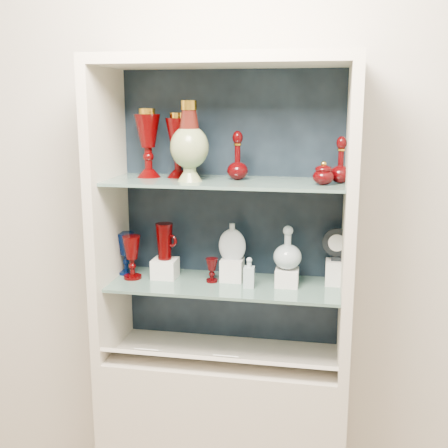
% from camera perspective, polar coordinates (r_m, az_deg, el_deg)
% --- Properties ---
extents(wall_back, '(3.50, 0.02, 2.80)m').
position_cam_1_polar(wall_back, '(2.40, 0.96, 3.43)').
color(wall_back, beige).
rests_on(wall_back, ground).
extents(cabinet_base, '(1.00, 0.40, 0.75)m').
position_cam_1_polar(cabinet_base, '(2.56, 0.00, -20.64)').
color(cabinet_base, beige).
rests_on(cabinet_base, ground).
extents(cabinet_back_panel, '(0.98, 0.02, 1.15)m').
position_cam_1_polar(cabinet_back_panel, '(2.38, 0.84, 1.54)').
color(cabinet_back_panel, black).
rests_on(cabinet_back_panel, cabinet_base).
extents(cabinet_side_left, '(0.04, 0.40, 1.15)m').
position_cam_1_polar(cabinet_side_left, '(2.33, -11.67, 1.06)').
color(cabinet_side_left, beige).
rests_on(cabinet_side_left, cabinet_base).
extents(cabinet_side_right, '(0.04, 0.40, 1.15)m').
position_cam_1_polar(cabinet_side_right, '(2.17, 12.59, 0.15)').
color(cabinet_side_right, beige).
rests_on(cabinet_side_right, cabinet_base).
extents(cabinet_top_cap, '(1.00, 0.40, 0.04)m').
position_cam_1_polar(cabinet_top_cap, '(2.16, 0.00, 16.29)').
color(cabinet_top_cap, beige).
rests_on(cabinet_top_cap, cabinet_side_left).
extents(shelf_lower, '(0.92, 0.34, 0.01)m').
position_cam_1_polar(shelf_lower, '(2.29, 0.09, -6.16)').
color(shelf_lower, slate).
rests_on(shelf_lower, cabinet_side_left).
extents(shelf_upper, '(0.92, 0.34, 0.01)m').
position_cam_1_polar(shelf_upper, '(2.19, 0.10, 4.30)').
color(shelf_upper, slate).
rests_on(shelf_upper, cabinet_side_left).
extents(label_ledge, '(0.92, 0.17, 0.09)m').
position_cam_1_polar(label_ledge, '(2.27, -0.52, -13.52)').
color(label_ledge, beige).
rests_on(label_ledge, cabinet_base).
extents(label_card_0, '(0.10, 0.06, 0.03)m').
position_cam_1_polar(label_card_0, '(2.26, 0.33, -13.24)').
color(label_card_0, white).
rests_on(label_card_0, label_ledge).
extents(label_card_1, '(0.10, 0.06, 0.03)m').
position_cam_1_polar(label_card_1, '(2.33, -7.63, -12.51)').
color(label_card_1, white).
rests_on(label_card_1, label_ledge).
extents(pedestal_lamp_left, '(0.12, 0.12, 0.27)m').
position_cam_1_polar(pedestal_lamp_left, '(2.30, -7.73, 8.14)').
color(pedestal_lamp_left, '#470000').
rests_on(pedestal_lamp_left, shelf_upper).
extents(pedestal_lamp_right, '(0.10, 0.10, 0.26)m').
position_cam_1_polar(pedestal_lamp_right, '(2.28, -4.71, 7.97)').
color(pedestal_lamp_right, '#470000').
rests_on(pedestal_lamp_right, shelf_upper).
extents(enamel_urn, '(0.18, 0.18, 0.30)m').
position_cam_1_polar(enamel_urn, '(2.16, -3.54, 8.38)').
color(enamel_urn, '#0B4311').
rests_on(enamel_urn, shelf_upper).
extents(ruby_decanter_a, '(0.10, 0.10, 0.21)m').
position_cam_1_polar(ruby_decanter_a, '(2.20, 1.39, 7.27)').
color(ruby_decanter_a, '#390102').
rests_on(ruby_decanter_a, shelf_upper).
extents(ruby_decanter_b, '(0.08, 0.08, 0.19)m').
position_cam_1_polar(ruby_decanter_b, '(2.15, 11.79, 6.53)').
color(ruby_decanter_b, '#390102').
rests_on(ruby_decanter_b, shelf_upper).
extents(lidded_bowl, '(0.10, 0.10, 0.09)m').
position_cam_1_polar(lidded_bowl, '(2.10, 10.07, 5.14)').
color(lidded_bowl, '#390102').
rests_on(lidded_bowl, shelf_upper).
extents(cobalt_goblet, '(0.09, 0.09, 0.18)m').
position_cam_1_polar(cobalt_goblet, '(2.43, -9.96, -2.94)').
color(cobalt_goblet, '#001042').
rests_on(cobalt_goblet, shelf_lower).
extents(ruby_goblet_tall, '(0.08, 0.08, 0.18)m').
position_cam_1_polar(ruby_goblet_tall, '(2.35, -9.33, -3.37)').
color(ruby_goblet_tall, '#470000').
rests_on(ruby_goblet_tall, shelf_lower).
extents(ruby_goblet_small, '(0.05, 0.05, 0.10)m').
position_cam_1_polar(ruby_goblet_small, '(2.29, -1.24, -4.72)').
color(ruby_goblet_small, '#390102').
rests_on(ruby_goblet_small, shelf_lower).
extents(riser_ruby_pitcher, '(0.10, 0.10, 0.08)m').
position_cam_1_polar(riser_ruby_pitcher, '(2.36, -6.00, -4.49)').
color(riser_ruby_pitcher, silver).
rests_on(riser_ruby_pitcher, shelf_lower).
extents(ruby_pitcher, '(0.13, 0.11, 0.15)m').
position_cam_1_polar(ruby_pitcher, '(2.33, -6.07, -1.77)').
color(ruby_pitcher, '#470000').
rests_on(ruby_pitcher, riser_ruby_pitcher).
extents(clear_square_bottle, '(0.04, 0.04, 0.12)m').
position_cam_1_polar(clear_square_bottle, '(2.22, 2.57, -4.92)').
color(clear_square_bottle, '#9DB4B9').
rests_on(clear_square_bottle, shelf_lower).
extents(riser_flat_flask, '(0.09, 0.09, 0.09)m').
position_cam_1_polar(riser_flat_flask, '(2.31, 0.83, -4.67)').
color(riser_flat_flask, silver).
rests_on(riser_flat_flask, shelf_lower).
extents(flat_flask, '(0.11, 0.04, 0.16)m').
position_cam_1_polar(flat_flask, '(2.28, 0.84, -1.72)').
color(flat_flask, '#A0AEB4').
rests_on(flat_flask, riser_flat_flask).
extents(riser_clear_round_decanter, '(0.09, 0.09, 0.07)m').
position_cam_1_polar(riser_clear_round_decanter, '(2.26, 6.41, -5.41)').
color(riser_clear_round_decanter, silver).
rests_on(riser_clear_round_decanter, shelf_lower).
extents(clear_round_decanter, '(0.15, 0.15, 0.17)m').
position_cam_1_polar(clear_round_decanter, '(2.23, 6.48, -2.50)').
color(clear_round_decanter, '#9DB4B9').
rests_on(clear_round_decanter, riser_clear_round_decanter).
extents(riser_cameo_medallion, '(0.08, 0.08, 0.10)m').
position_cam_1_polar(riser_cameo_medallion, '(2.30, 11.26, -4.84)').
color(riser_cameo_medallion, silver).
rests_on(riser_cameo_medallion, shelf_lower).
extents(cameo_medallion, '(0.12, 0.04, 0.14)m').
position_cam_1_polar(cameo_medallion, '(2.27, 11.39, -2.01)').
color(cameo_medallion, black).
rests_on(cameo_medallion, riser_cameo_medallion).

